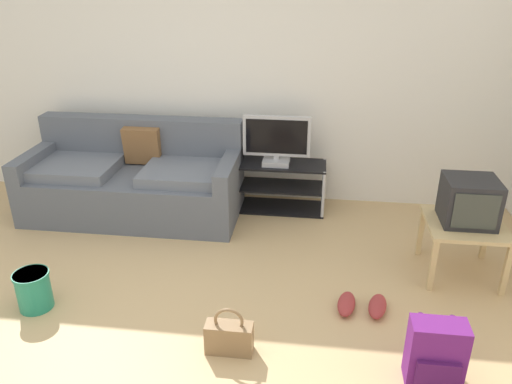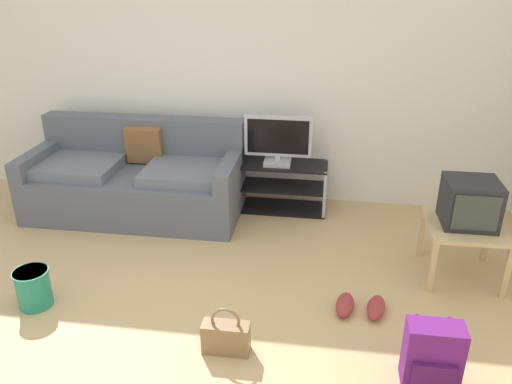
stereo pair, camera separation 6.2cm
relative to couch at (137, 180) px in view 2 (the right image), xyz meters
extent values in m
cube|color=tan|center=(0.68, -1.87, -0.34)|extent=(9.00, 9.80, 0.02)
cube|color=silver|center=(0.68, 0.58, 1.02)|extent=(9.00, 0.10, 2.70)
cube|color=#565B66|center=(0.00, -0.05, -0.11)|extent=(2.03, 0.90, 0.44)
cube|color=#565B66|center=(0.00, 0.30, 0.33)|extent=(2.03, 0.20, 0.45)
cube|color=#565B66|center=(-0.95, -0.05, 0.20)|extent=(0.14, 0.90, 0.19)
cube|color=#565B66|center=(0.95, -0.05, 0.20)|extent=(0.14, 0.90, 0.19)
cube|color=slate|center=(-0.56, -0.11, 0.16)|extent=(0.81, 0.63, 0.10)
cube|color=slate|center=(0.56, -0.11, 0.16)|extent=(0.81, 0.63, 0.10)
cube|color=brown|center=(0.04, 0.18, 0.31)|extent=(0.36, 0.16, 0.37)
cube|color=black|center=(1.36, 0.25, 0.14)|extent=(0.97, 0.38, 0.02)
cube|color=black|center=(1.36, 0.25, -0.09)|extent=(0.93, 0.37, 0.02)
cube|color=black|center=(1.36, 0.25, -0.32)|extent=(0.97, 0.38, 0.02)
cylinder|color=#B7B7BC|center=(0.89, 0.08, -0.09)|extent=(0.03, 0.03, 0.48)
cylinder|color=#B7B7BC|center=(1.83, 0.08, -0.09)|extent=(0.03, 0.03, 0.48)
cylinder|color=#B7B7BC|center=(0.89, 0.43, -0.09)|extent=(0.03, 0.03, 0.48)
cylinder|color=#B7B7BC|center=(1.83, 0.43, -0.09)|extent=(0.03, 0.03, 0.48)
cube|color=#B2B2B7|center=(1.36, 0.23, 0.18)|extent=(0.26, 0.22, 0.05)
cube|color=#B2B2B7|center=(1.36, 0.23, 0.22)|extent=(0.05, 0.04, 0.04)
cube|color=#B2B2B7|center=(1.36, 0.23, 0.44)|extent=(0.64, 0.04, 0.39)
cube|color=black|center=(1.36, 0.21, 0.44)|extent=(0.58, 0.01, 0.33)
cube|color=tan|center=(2.90, -0.74, 0.11)|extent=(0.58, 0.58, 0.03)
cube|color=tan|center=(2.64, -1.00, -0.12)|extent=(0.04, 0.04, 0.42)
cube|color=tan|center=(3.16, -1.00, -0.12)|extent=(0.04, 0.04, 0.42)
cube|color=tan|center=(2.64, -0.48, -0.12)|extent=(0.04, 0.04, 0.42)
cube|color=tan|center=(3.16, -0.48, -0.12)|extent=(0.04, 0.04, 0.42)
cube|color=#232326|center=(2.90, -0.72, 0.30)|extent=(0.39, 0.36, 0.35)
cube|color=#333833|center=(2.90, -0.91, 0.30)|extent=(0.32, 0.01, 0.27)
cube|color=#661E70|center=(2.48, -1.95, -0.12)|extent=(0.32, 0.17, 0.41)
cube|color=#4C1654|center=(2.48, -2.05, -0.20)|extent=(0.24, 0.04, 0.18)
cylinder|color=#4C1654|center=(2.39, -1.84, -0.10)|extent=(0.04, 0.04, 0.33)
cylinder|color=#4C1654|center=(2.57, -1.84, -0.10)|extent=(0.04, 0.04, 0.33)
cube|color=olive|center=(1.26, -1.86, -0.23)|extent=(0.30, 0.12, 0.21)
torus|color=olive|center=(1.26, -1.86, -0.09)|extent=(0.19, 0.02, 0.19)
cylinder|color=#238466|center=(-0.20, -1.59, -0.19)|extent=(0.23, 0.23, 0.28)
cylinder|color=#238466|center=(-0.20, -1.59, -0.06)|extent=(0.25, 0.25, 0.02)
ellipsoid|color=#993333|center=(2.01, -1.33, -0.29)|extent=(0.16, 0.29, 0.09)
ellipsoid|color=#993333|center=(2.23, -1.33, -0.29)|extent=(0.18, 0.30, 0.09)
camera|label=1|loc=(1.74, -4.32, 1.91)|focal=35.21mm
camera|label=2|loc=(1.80, -4.31, 1.91)|focal=35.21mm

